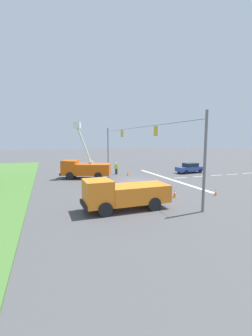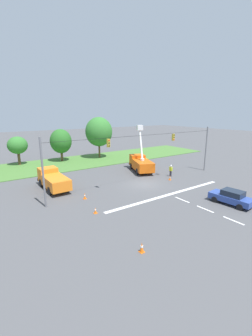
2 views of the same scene
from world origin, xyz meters
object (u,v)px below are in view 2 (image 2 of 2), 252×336
(sedan_blue, at_px, (231,197))
(traffic_cone_mid_left, at_px, (142,247))
(traffic_cone_foreground_right, at_px, (95,210))
(traffic_cone_foreground_left, at_px, (170,178))
(traffic_cone_mid_right, at_px, (85,196))
(tree_centre, at_px, (61,141))
(tree_west, at_px, (18,145))
(utility_truck_bucket_lift, at_px, (141,163))
(traffic_cone_near_bucket, at_px, (151,165))
(tree_east, at_px, (99,132))
(road_worker, at_px, (171,170))
(utility_truck_support_near, at_px, (53,180))

(sedan_blue, height_order, traffic_cone_mid_left, sedan_blue)
(traffic_cone_foreground_right, distance_m, traffic_cone_mid_left, 7.41)
(traffic_cone_foreground_left, distance_m, traffic_cone_mid_right, 13.11)
(traffic_cone_foreground_right, bearing_deg, traffic_cone_mid_right, 79.82)
(tree_centre, bearing_deg, traffic_cone_mid_left, -99.99)
(traffic_cone_mid_left, distance_m, traffic_cone_mid_right, 11.41)
(tree_west, height_order, traffic_cone_foreground_left, tree_west)
(traffic_cone_foreground_right, height_order, traffic_cone_mid_left, traffic_cone_mid_left)
(traffic_cone_mid_right, bearing_deg, sedan_blue, -40.17)
(utility_truck_bucket_lift, xyz_separation_m, sedan_blue, (-0.65, -16.14, -0.64))
(traffic_cone_near_bucket, bearing_deg, traffic_cone_mid_right, -155.43)
(traffic_cone_mid_right, bearing_deg, traffic_cone_foreground_right, -100.18)
(tree_east, bearing_deg, traffic_cone_foreground_left, -88.03)
(tree_east, bearing_deg, traffic_cone_mid_right, -122.45)
(sedan_blue, height_order, traffic_cone_mid_right, sedan_blue)
(traffic_cone_foreground_left, bearing_deg, road_worker, 41.27)
(traffic_cone_mid_left, bearing_deg, traffic_cone_foreground_left, 38.20)
(sedan_blue, distance_m, traffic_cone_foreground_right, 14.25)
(traffic_cone_foreground_left, distance_m, traffic_cone_near_bucket, 8.45)
(tree_west, bearing_deg, utility_truck_bucket_lift, -45.73)
(traffic_cone_mid_right, bearing_deg, road_worker, 3.84)
(road_worker, distance_m, traffic_cone_foreground_right, 16.10)
(tree_east, xyz_separation_m, traffic_cone_mid_left, (-13.35, -30.90, -5.11))
(tree_west, xyz_separation_m, traffic_cone_foreground_left, (15.92, -22.24, -3.32))
(tree_east, height_order, traffic_cone_foreground_left, tree_east)
(traffic_cone_foreground_left, bearing_deg, tree_centre, 111.63)
(road_worker, bearing_deg, traffic_cone_foreground_left, -138.73)
(utility_truck_bucket_lift, relative_size, utility_truck_support_near, 1.14)
(road_worker, relative_size, traffic_cone_near_bucket, 2.64)
(traffic_cone_mid_left, xyz_separation_m, traffic_cone_near_bucket, (17.29, 18.85, -0.05))
(tree_centre, distance_m, road_worker, 22.32)
(traffic_cone_mid_right, bearing_deg, utility_truck_bucket_lift, 24.98)
(traffic_cone_mid_left, bearing_deg, sedan_blue, 5.12)
(tree_west, distance_m, utility_truck_bucket_lift, 22.41)
(tree_west, relative_size, utility_truck_support_near, 0.81)
(utility_truck_support_near, bearing_deg, traffic_cone_mid_left, -87.09)
(traffic_cone_mid_left, height_order, traffic_cone_mid_right, traffic_cone_mid_left)
(tree_east, relative_size, traffic_cone_mid_right, 12.14)
(tree_east, relative_size, utility_truck_bucket_lift, 1.14)
(traffic_cone_mid_left, relative_size, traffic_cone_mid_right, 1.10)
(tree_west, relative_size, traffic_cone_foreground_left, 7.63)
(traffic_cone_mid_right, bearing_deg, traffic_cone_mid_left, -94.68)
(tree_west, distance_m, traffic_cone_foreground_right, 26.18)
(utility_truck_support_near, bearing_deg, tree_centre, 66.92)
(tree_east, height_order, utility_truck_support_near, tree_east)
(road_worker, height_order, traffic_cone_mid_right, road_worker)
(tree_west, relative_size, traffic_cone_foreground_right, 8.50)
(sedan_blue, distance_m, traffic_cone_foreground_left, 9.94)
(tree_west, relative_size, traffic_cone_near_bucket, 7.83)
(tree_east, distance_m, road_worker, 19.21)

